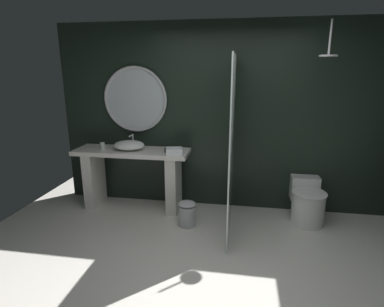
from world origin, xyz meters
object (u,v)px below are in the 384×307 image
at_px(tissue_box, 171,150).
at_px(folded_hand_towel, 174,151).
at_px(vessel_sink, 129,145).
at_px(waste_bin, 187,213).
at_px(rain_shower_head, 329,52).
at_px(toilet, 307,203).
at_px(tumbler_cup, 103,146).
at_px(round_wall_mirror, 135,99).

xyz_separation_m(tissue_box, folded_hand_towel, (0.08, -0.13, 0.01)).
bearing_deg(vessel_sink, waste_bin, -25.29).
bearing_deg(folded_hand_towel, waste_bin, -51.11).
bearing_deg(tissue_box, rain_shower_head, -3.35).
xyz_separation_m(tissue_box, waste_bin, (0.30, -0.40, -0.73)).
xyz_separation_m(toilet, folded_hand_towel, (-1.76, -0.10, 0.65)).
bearing_deg(vessel_sink, tissue_box, -2.37).
bearing_deg(tumbler_cup, vessel_sink, 5.26).
bearing_deg(vessel_sink, toilet, -1.16).
xyz_separation_m(tumbler_cup, round_wall_mirror, (0.41, 0.28, 0.63)).
relative_size(round_wall_mirror, rain_shower_head, 2.33).
relative_size(tumbler_cup, round_wall_mirror, 0.11).
bearing_deg(toilet, tissue_box, 179.24).
bearing_deg(tumbler_cup, tissue_box, 0.58).
distance_m(round_wall_mirror, folded_hand_towel, 0.99).
relative_size(tissue_box, rain_shower_head, 0.39).
relative_size(tumbler_cup, waste_bin, 0.30).
bearing_deg(tissue_box, vessel_sink, 177.63).
height_order(round_wall_mirror, waste_bin, round_wall_mirror).
bearing_deg(rain_shower_head, tumbler_cup, 178.00).
bearing_deg(toilet, tumbler_cup, 179.71).
distance_m(vessel_sink, tissue_box, 0.61).
xyz_separation_m(tissue_box, toilet, (1.84, -0.02, -0.64)).
height_order(vessel_sink, waste_bin, vessel_sink).
bearing_deg(waste_bin, tumbler_cup, 163.04).
relative_size(round_wall_mirror, toilet, 1.45).
distance_m(vessel_sink, folded_hand_towel, 0.70).
height_order(vessel_sink, round_wall_mirror, round_wall_mirror).
bearing_deg(vessel_sink, tumbler_cup, -174.74).
distance_m(rain_shower_head, folded_hand_towel, 2.19).
bearing_deg(tumbler_cup, toilet, -0.29).
relative_size(rain_shower_head, folded_hand_towel, 1.88).
bearing_deg(rain_shower_head, tissue_box, 176.65).
height_order(round_wall_mirror, rain_shower_head, rain_shower_head).
xyz_separation_m(tissue_box, rain_shower_head, (1.88, -0.11, 1.25)).
relative_size(tumbler_cup, folded_hand_towel, 0.47).
xyz_separation_m(tumbler_cup, tissue_box, (0.99, 0.01, -0.02)).
height_order(toilet, waste_bin, toilet).
distance_m(tumbler_cup, toilet, 2.90).
height_order(vessel_sink, folded_hand_towel, vessel_sink).
distance_m(vessel_sink, waste_bin, 1.26).
bearing_deg(waste_bin, vessel_sink, 154.71).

